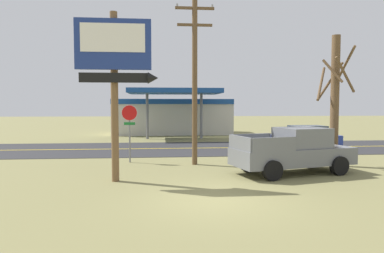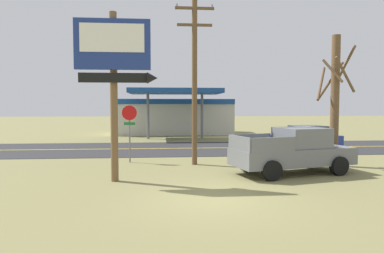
# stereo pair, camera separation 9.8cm
# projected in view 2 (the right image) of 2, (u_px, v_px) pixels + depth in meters

# --- Properties ---
(ground_plane) EXTENTS (180.00, 180.00, 0.00)m
(ground_plane) POSITION_uv_depth(u_px,v_px,m) (214.00, 200.00, 10.57)
(ground_plane) COLOR olive
(road_asphalt) EXTENTS (140.00, 8.00, 0.02)m
(road_asphalt) POSITION_uv_depth(u_px,v_px,m) (186.00, 148.00, 23.50)
(road_asphalt) COLOR #2B2B2D
(road_asphalt) RESTS_ON ground
(road_centre_line) EXTENTS (126.00, 0.20, 0.01)m
(road_centre_line) POSITION_uv_depth(u_px,v_px,m) (186.00, 148.00, 23.50)
(road_centre_line) COLOR gold
(road_centre_line) RESTS_ON road_asphalt
(motel_sign) EXTENTS (3.07, 0.54, 6.42)m
(motel_sign) POSITION_uv_depth(u_px,v_px,m) (115.00, 65.00, 12.88)
(motel_sign) COLOR brown
(motel_sign) RESTS_ON ground
(stop_sign) EXTENTS (0.80, 0.08, 2.95)m
(stop_sign) POSITION_uv_depth(u_px,v_px,m) (130.00, 123.00, 17.58)
(stop_sign) COLOR slate
(stop_sign) RESTS_ON ground
(utility_pole) EXTENTS (1.90, 0.26, 8.12)m
(utility_pole) POSITION_uv_depth(u_px,v_px,m) (195.00, 76.00, 16.81)
(utility_pole) COLOR brown
(utility_pole) RESTS_ON ground
(bare_tree) EXTENTS (1.78, 1.79, 6.26)m
(bare_tree) POSITION_uv_depth(u_px,v_px,m) (335.00, 98.00, 16.50)
(bare_tree) COLOR brown
(bare_tree) RESTS_ON ground
(gas_station) EXTENTS (12.00, 11.50, 4.40)m
(gas_station) POSITION_uv_depth(u_px,v_px,m) (173.00, 115.00, 36.17)
(gas_station) COLOR beige
(gas_station) RESTS_ON ground
(pickup_grey_parked_on_lawn) EXTENTS (5.52, 3.17, 1.96)m
(pickup_grey_parked_on_lawn) POSITION_uv_depth(u_px,v_px,m) (294.00, 151.00, 14.73)
(pickup_grey_parked_on_lawn) COLOR slate
(pickup_grey_parked_on_lawn) RESTS_ON ground
(car_blue_near_lane) EXTENTS (4.20, 2.00, 1.64)m
(car_blue_near_lane) POSITION_uv_depth(u_px,v_px,m) (306.00, 138.00, 22.11)
(car_blue_near_lane) COLOR #233893
(car_blue_near_lane) RESTS_ON ground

